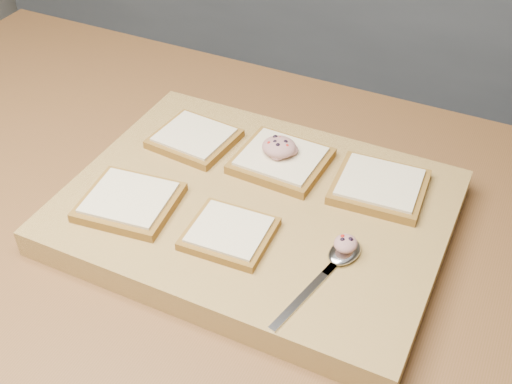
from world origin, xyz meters
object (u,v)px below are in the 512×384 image
at_px(cutting_board, 256,211).
at_px(spoon, 339,258).
at_px(bread_far_center, 281,160).
at_px(tuna_salad_dollop, 279,147).

relative_size(cutting_board, spoon, 2.89).
xyz_separation_m(bread_far_center, spoon, (0.15, -0.15, -0.00)).
xyz_separation_m(tuna_salad_dollop, spoon, (0.15, -0.16, -0.03)).
bearing_deg(tuna_salad_dollop, cutting_board, -85.85).
bearing_deg(tuna_salad_dollop, bread_far_center, -27.55).
bearing_deg(cutting_board, tuna_salad_dollop, 94.15).
distance_m(tuna_salad_dollop, spoon, 0.22).
distance_m(bread_far_center, spoon, 0.21).
height_order(cutting_board, spoon, spoon).
relative_size(tuna_salad_dollop, spoon, 0.28).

